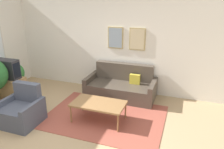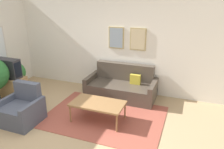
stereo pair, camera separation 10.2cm
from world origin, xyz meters
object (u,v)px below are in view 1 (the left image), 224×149
at_px(coffee_table, 98,104).
at_px(couch, 121,86).
at_px(armchair, 22,111).
at_px(tv, 6,69).

bearing_deg(coffee_table, couch, 85.99).
relative_size(couch, coffee_table, 1.62).
distance_m(couch, armchair, 2.60).
bearing_deg(couch, coffee_table, -94.01).
relative_size(couch, armchair, 2.21).
bearing_deg(armchair, couch, 29.02).
relative_size(coffee_table, tv, 1.65).
height_order(tv, armchair, tv).
distance_m(coffee_table, tv, 2.78).
height_order(coffee_table, armchair, armchair).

